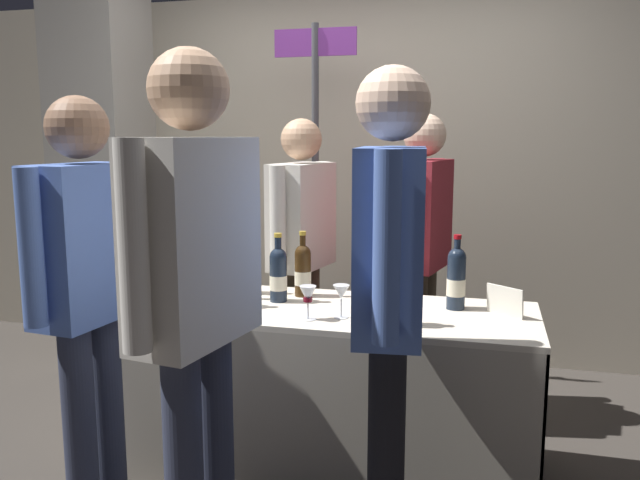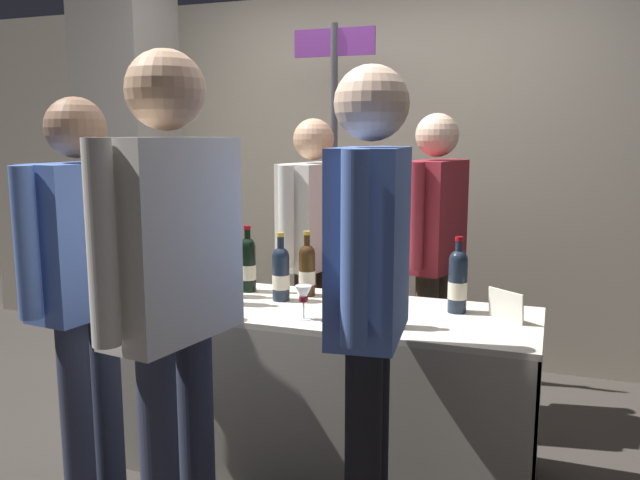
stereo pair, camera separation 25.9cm
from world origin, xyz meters
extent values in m
plane|color=#38332D|center=(0.00, 0.00, 0.00)|extent=(12.00, 12.00, 0.00)
cube|color=#B2A893|center=(0.00, 1.66, 1.21)|extent=(7.06, 0.12, 2.42)
cube|color=gray|center=(-1.67, 0.97, 1.46)|extent=(0.49, 0.49, 2.93)
cube|color=beige|center=(0.00, 0.00, 0.74)|extent=(1.87, 0.66, 0.02)
cube|color=#ABA392|center=(0.00, -0.33, 0.36)|extent=(1.87, 0.01, 0.73)
cube|color=#ABA392|center=(0.00, 0.33, 0.36)|extent=(1.87, 0.01, 0.73)
cube|color=#ABA392|center=(-0.93, 0.00, 0.36)|extent=(0.01, 0.66, 0.73)
cube|color=#ABA392|center=(0.93, 0.00, 0.36)|extent=(0.01, 0.66, 0.73)
cylinder|color=#38230F|center=(-0.51, 0.03, 0.88)|extent=(0.08, 0.08, 0.25)
sphere|color=#38230F|center=(-0.51, 0.03, 1.00)|extent=(0.08, 0.08, 0.08)
cylinder|color=#38230F|center=(-0.51, 0.03, 1.04)|extent=(0.03, 0.03, 0.07)
cylinder|color=black|center=(-0.51, 0.03, 1.08)|extent=(0.03, 0.03, 0.02)
cylinder|color=beige|center=(-0.51, 0.03, 0.86)|extent=(0.08, 0.08, 0.08)
cylinder|color=black|center=(-0.43, 0.16, 0.86)|extent=(0.08, 0.08, 0.23)
sphere|color=black|center=(-0.43, 0.16, 0.98)|extent=(0.07, 0.07, 0.07)
cylinder|color=black|center=(-0.43, 0.16, 1.01)|extent=(0.03, 0.03, 0.08)
cylinder|color=maroon|center=(-0.43, 0.16, 1.06)|extent=(0.03, 0.03, 0.02)
cylinder|color=beige|center=(-0.43, 0.16, 0.85)|extent=(0.08, 0.08, 0.07)
cylinder|color=#38230F|center=(-0.13, 0.18, 0.85)|extent=(0.08, 0.08, 0.20)
sphere|color=#38230F|center=(-0.13, 0.18, 0.96)|extent=(0.08, 0.08, 0.08)
cylinder|color=#38230F|center=(-0.13, 0.18, 1.00)|extent=(0.03, 0.03, 0.08)
cylinder|color=#B7932D|center=(-0.13, 0.18, 1.05)|extent=(0.03, 0.03, 0.02)
cylinder|color=beige|center=(-0.13, 0.18, 0.84)|extent=(0.08, 0.08, 0.07)
cylinder|color=black|center=(-0.43, -0.09, 0.87)|extent=(0.08, 0.08, 0.24)
sphere|color=black|center=(-0.43, -0.09, 0.99)|extent=(0.07, 0.07, 0.07)
cylinder|color=black|center=(-0.43, -0.09, 1.03)|extent=(0.03, 0.03, 0.08)
cylinder|color=black|center=(-0.43, -0.09, 1.08)|extent=(0.04, 0.04, 0.02)
cylinder|color=beige|center=(-0.43, -0.09, 0.85)|extent=(0.08, 0.08, 0.08)
cylinder|color=#192333|center=(-0.21, 0.05, 0.85)|extent=(0.08, 0.08, 0.21)
sphere|color=#192333|center=(-0.21, 0.05, 0.96)|extent=(0.08, 0.08, 0.08)
cylinder|color=#192333|center=(-0.21, 0.05, 1.00)|extent=(0.03, 0.03, 0.09)
cylinder|color=#B7932D|center=(-0.21, 0.05, 1.06)|extent=(0.03, 0.03, 0.02)
cylinder|color=beige|center=(-0.21, 0.05, 0.84)|extent=(0.08, 0.08, 0.07)
cylinder|color=#192333|center=(0.37, -0.18, 0.85)|extent=(0.08, 0.08, 0.20)
sphere|color=#192333|center=(0.37, -0.18, 0.95)|extent=(0.08, 0.08, 0.08)
cylinder|color=#192333|center=(0.37, -0.18, 0.99)|extent=(0.03, 0.03, 0.07)
cylinder|color=#B7932D|center=(0.37, -0.18, 1.03)|extent=(0.04, 0.04, 0.02)
cylinder|color=beige|center=(0.37, -0.18, 0.84)|extent=(0.08, 0.08, 0.07)
cylinder|color=#192333|center=(0.58, 0.12, 0.87)|extent=(0.08, 0.08, 0.23)
sphere|color=#192333|center=(0.58, 0.12, 0.98)|extent=(0.08, 0.08, 0.08)
cylinder|color=#192333|center=(0.58, 0.12, 1.02)|extent=(0.03, 0.03, 0.08)
cylinder|color=maroon|center=(0.58, 0.12, 1.07)|extent=(0.03, 0.03, 0.02)
cylinder|color=beige|center=(0.58, 0.12, 0.85)|extent=(0.08, 0.08, 0.07)
cylinder|color=silver|center=(0.00, -0.20, 0.75)|extent=(0.07, 0.07, 0.00)
cylinder|color=silver|center=(0.00, -0.20, 0.79)|extent=(0.01, 0.01, 0.07)
cone|color=silver|center=(0.00, -0.20, 0.86)|extent=(0.07, 0.07, 0.07)
cylinder|color=#590C19|center=(0.00, -0.20, 0.83)|extent=(0.04, 0.04, 0.02)
cylinder|color=silver|center=(-0.53, 0.19, 0.75)|extent=(0.06, 0.06, 0.00)
cylinder|color=silver|center=(-0.53, 0.19, 0.78)|extent=(0.01, 0.01, 0.06)
cone|color=silver|center=(-0.53, 0.19, 0.84)|extent=(0.07, 0.07, 0.06)
cylinder|color=#590C19|center=(-0.53, 0.19, 0.82)|extent=(0.04, 0.04, 0.02)
cylinder|color=silver|center=(0.13, -0.14, 0.75)|extent=(0.06, 0.06, 0.00)
cylinder|color=silver|center=(0.13, -0.14, 0.79)|extent=(0.01, 0.01, 0.08)
cone|color=silver|center=(0.13, -0.14, 0.86)|extent=(0.07, 0.07, 0.06)
cube|color=silver|center=(0.78, 0.06, 0.81)|extent=(0.15, 0.12, 0.13)
cylinder|color=#4C4233|center=(-0.25, 0.71, 0.40)|extent=(0.12, 0.12, 0.79)
cylinder|color=#4C4233|center=(-0.28, 0.55, 0.40)|extent=(0.12, 0.12, 0.79)
cube|color=beige|center=(-0.27, 0.63, 1.07)|extent=(0.29, 0.46, 0.56)
sphere|color=tan|center=(-0.27, 0.63, 1.48)|extent=(0.22, 0.22, 0.22)
cylinder|color=beige|center=(-0.22, 0.89, 1.10)|extent=(0.08, 0.08, 0.52)
cylinder|color=beige|center=(-0.32, 0.37, 1.10)|extent=(0.08, 0.08, 0.52)
cylinder|color=#4C4233|center=(0.39, 0.80, 0.40)|extent=(0.12, 0.12, 0.80)
cylinder|color=#4C4233|center=(0.35, 0.65, 0.40)|extent=(0.12, 0.12, 0.80)
cube|color=maroon|center=(0.37, 0.72, 1.09)|extent=(0.29, 0.44, 0.57)
sphere|color=beige|center=(0.37, 0.72, 1.50)|extent=(0.22, 0.22, 0.22)
cylinder|color=maroon|center=(0.42, 0.97, 1.11)|extent=(0.08, 0.08, 0.52)
cylinder|color=maroon|center=(0.32, 0.48, 1.11)|extent=(0.08, 0.08, 0.52)
cylinder|color=black|center=(0.41, -0.72, 0.43)|extent=(0.12, 0.12, 0.86)
cylinder|color=black|center=(0.39, -0.55, 0.43)|extent=(0.12, 0.12, 0.86)
cube|color=#4C6BB7|center=(0.40, -0.63, 1.16)|extent=(0.25, 0.44, 0.61)
sphere|color=beige|center=(0.40, -0.63, 1.60)|extent=(0.24, 0.24, 0.24)
cylinder|color=#4C6BB7|center=(0.43, -0.89, 1.18)|extent=(0.08, 0.08, 0.56)
cylinder|color=#4C6BB7|center=(0.37, -0.38, 1.18)|extent=(0.08, 0.08, 0.56)
cylinder|color=#2D3347|center=(-0.74, -0.71, 0.41)|extent=(0.12, 0.12, 0.82)
cylinder|color=#2D3347|center=(-0.72, -0.55, 0.41)|extent=(0.12, 0.12, 0.82)
cube|color=#4C6BB7|center=(-0.73, -0.63, 1.11)|extent=(0.26, 0.43, 0.58)
sphere|color=#8C664C|center=(-0.73, -0.63, 1.53)|extent=(0.23, 0.23, 0.23)
cylinder|color=#4C6BB7|center=(-0.76, -0.88, 1.13)|extent=(0.08, 0.08, 0.53)
cylinder|color=#4C6BB7|center=(-0.70, -0.39, 1.13)|extent=(0.08, 0.08, 0.53)
cylinder|color=#2D3347|center=(-0.17, -1.00, 0.44)|extent=(0.12, 0.12, 0.87)
cylinder|color=#2D3347|center=(-0.14, -0.83, 0.44)|extent=(0.12, 0.12, 0.87)
cube|color=beige|center=(-0.16, -0.91, 1.18)|extent=(0.28, 0.48, 0.62)
sphere|color=tan|center=(-0.16, -0.91, 1.63)|extent=(0.24, 0.24, 0.24)
cylinder|color=beige|center=(-0.20, -1.18, 1.21)|extent=(0.08, 0.08, 0.57)
cylinder|color=beige|center=(-0.11, -0.65, 1.21)|extent=(0.08, 0.08, 0.57)
cylinder|color=#47474C|center=(-0.33, 1.16, 1.08)|extent=(0.04, 0.04, 2.16)
cube|color=#7A3393|center=(-0.33, 1.16, 2.05)|extent=(0.50, 0.02, 0.16)
camera|label=1|loc=(0.70, -2.67, 1.50)|focal=36.29mm
camera|label=2|loc=(0.94, -2.60, 1.50)|focal=36.29mm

